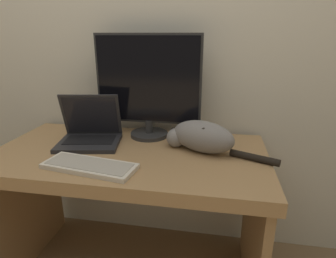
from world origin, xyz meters
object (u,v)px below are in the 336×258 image
object	(u,v)px
external_keyboard	(90,166)
cat	(202,136)
laptop	(90,134)
monitor	(148,86)

from	to	relation	value
external_keyboard	cat	bearing A→B (deg)	39.43
laptop	cat	xyz separation A→B (m)	(0.57, -0.01, 0.03)
monitor	external_keyboard	bearing A→B (deg)	-109.66
laptop	cat	size ratio (longest dim) A/B	0.65
laptop	external_keyboard	world-z (taller)	laptop
external_keyboard	laptop	bearing A→B (deg)	122.64
laptop	cat	distance (m)	0.57
monitor	cat	xyz separation A→B (m)	(0.29, -0.16, -0.20)
cat	monitor	bearing A→B (deg)	173.79
monitor	laptop	size ratio (longest dim) A/B	1.65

